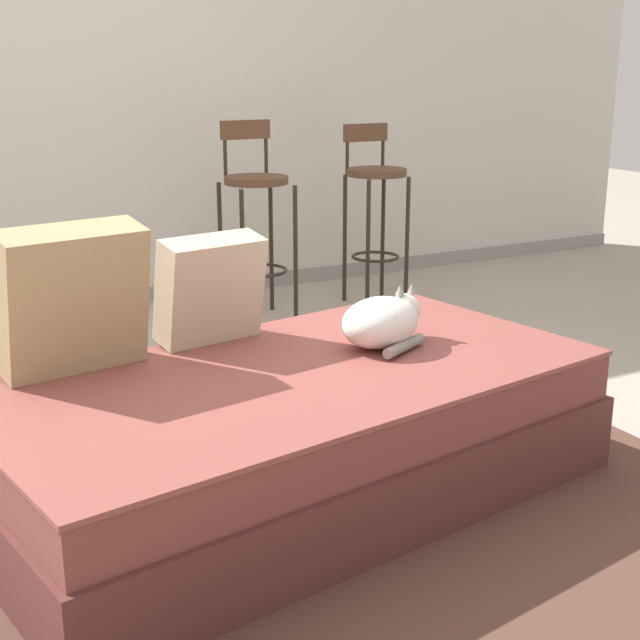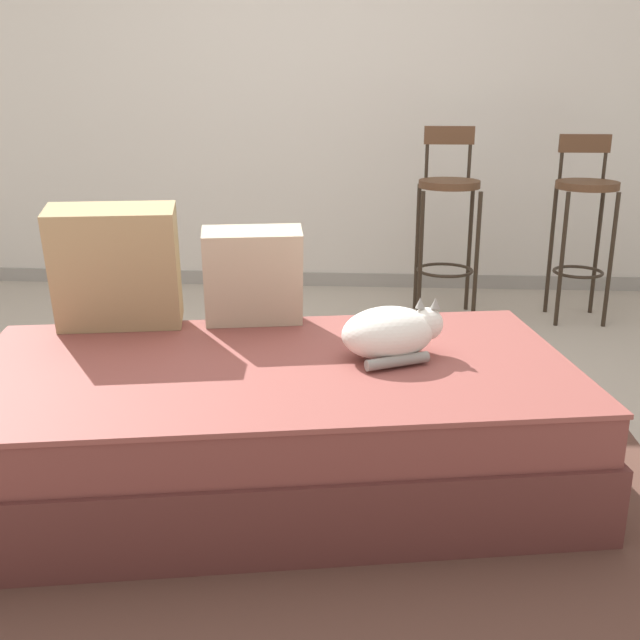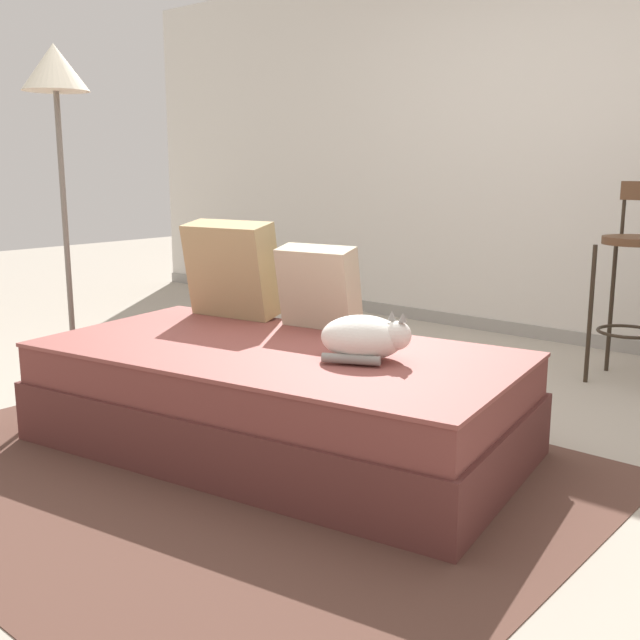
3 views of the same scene
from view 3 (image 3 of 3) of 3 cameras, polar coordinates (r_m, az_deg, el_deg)
name	(u,v)px [view 3 (image 3 of 3)]	position (r m, az deg, el deg)	size (l,w,h in m)	color
ground_plane	(338,422)	(3.46, 1.39, -7.80)	(16.00, 16.00, 0.00)	#A89E8E
wall_back_panel	(561,143)	(5.21, 17.86, 12.72)	(8.00, 0.10, 2.60)	silver
wall_baseboard_trim	(545,333)	(5.27, 16.77, -0.99)	(8.00, 0.02, 0.09)	gray
area_rug	(224,467)	(2.99, -7.34, -11.04)	(2.68, 2.13, 0.01)	brown
couch	(277,397)	(3.11, -3.31, -5.86)	(2.13, 1.35, 0.43)	brown
throw_pillow_corner	(232,269)	(3.66, -6.73, 3.87)	(0.48, 0.31, 0.47)	tan
throw_pillow_middle	(319,287)	(3.39, -0.08, 2.55)	(0.39, 0.25, 0.38)	beige
cat	(365,338)	(2.85, 3.47, -1.34)	(0.39, 0.36, 0.20)	white
bar_stool_near_window	(634,268)	(4.32, 22.83, 3.67)	(0.34, 0.34, 1.07)	#2D2319
floor_lamp	(57,101)	(3.97, -19.42, 15.44)	(0.32, 0.32, 1.73)	slate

